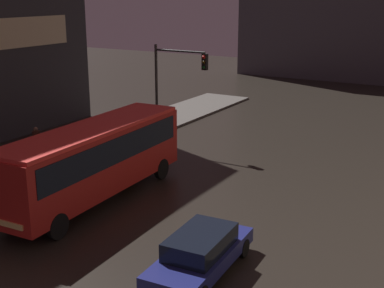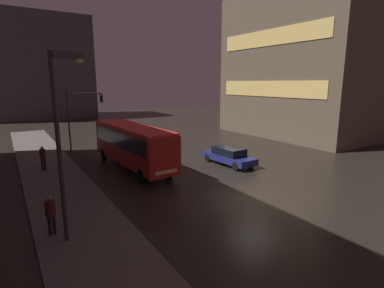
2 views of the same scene
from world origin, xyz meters
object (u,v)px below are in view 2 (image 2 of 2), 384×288
object	(u,v)px
bus_near	(132,142)
pedestrian_mid	(43,156)
traffic_light_main	(81,109)
street_lamp_sidewalk	(63,119)
car_taxi	(229,156)
pedestrian_near	(50,211)

from	to	relation	value
bus_near	pedestrian_mid	size ratio (longest dim) A/B	5.65
traffic_light_main	bus_near	bearing A→B (deg)	-79.39
traffic_light_main	street_lamp_sidewalk	world-z (taller)	street_lamp_sidewalk
bus_near	car_taxi	xyz separation A→B (m)	(7.02, -3.16, -1.32)
bus_near	pedestrian_near	world-z (taller)	bus_near
car_taxi	bus_near	bearing A→B (deg)	-27.81
pedestrian_near	traffic_light_main	xyz separation A→B (m)	(5.27, 17.46, 2.78)
bus_near	street_lamp_sidewalk	size ratio (longest dim) A/B	1.37
pedestrian_near	bus_near	bearing A→B (deg)	-44.47
street_lamp_sidewalk	pedestrian_near	bearing A→B (deg)	128.75
bus_near	traffic_light_main	world-z (taller)	traffic_light_main
pedestrian_mid	traffic_light_main	distance (m)	8.42
bus_near	car_taxi	size ratio (longest dim) A/B	2.14
pedestrian_mid	street_lamp_sidewalk	bearing A→B (deg)	96.68
bus_near	pedestrian_near	xyz separation A→B (m)	(-6.97, -8.37, -0.84)
car_taxi	pedestrian_near	xyz separation A→B (m)	(-13.98, -5.21, 0.48)
bus_near	car_taxi	distance (m)	7.81
street_lamp_sidewalk	pedestrian_mid	bearing A→B (deg)	88.99
traffic_light_main	street_lamp_sidewalk	size ratio (longest dim) A/B	0.77
traffic_light_main	street_lamp_sidewalk	distance (m)	18.91
street_lamp_sidewalk	bus_near	bearing A→B (deg)	55.70
traffic_light_main	pedestrian_mid	bearing A→B (deg)	-123.41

